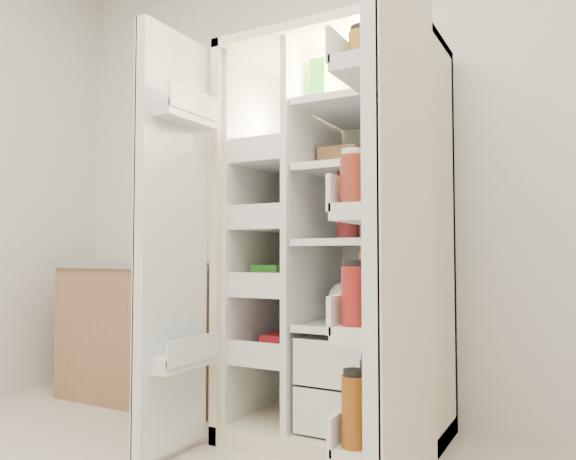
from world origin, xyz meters
The scene contains 5 objects.
wall_back centered at (0.00, 2.00, 1.35)m, with size 4.00×0.02×2.70m, color silver.
refrigerator centered at (0.03, 1.65, 0.74)m, with size 0.92×0.70×1.80m.
freezer_door centered at (-0.48, 1.05, 0.89)m, with size 0.15×0.40×1.72m.
fridge_door centered at (0.50, 0.96, 0.87)m, with size 0.17×0.58×1.72m.
kitchen_counter centered at (-1.18, 1.72, 0.39)m, with size 1.08×0.58×0.79m.
Camera 1 is at (1.02, -0.70, 0.83)m, focal length 34.00 mm.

